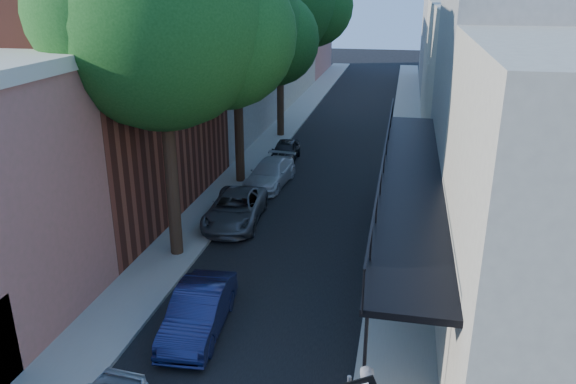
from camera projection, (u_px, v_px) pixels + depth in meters
The scene contains 11 objects.
road_surface at pixel (346, 128), 37.60m from camera, with size 6.00×64.00×0.01m, color black.
sidewalk_left at pixel (287, 125), 38.35m from camera, with size 2.00×64.00×0.12m, color gray.
sidewalk_right at pixel (406, 130), 36.81m from camera, with size 2.00×64.00×0.12m, color gray.
buildings_left at pixel (204, 52), 36.53m from camera, with size 10.10×59.10×12.00m.
buildings_right at pixel (496, 66), 33.87m from camera, with size 9.80×55.00×10.00m.
oak_near at pixel (176, 25), 17.39m from camera, with size 7.48×6.80×11.42m.
oak_mid at pixel (246, 32), 25.00m from camera, with size 6.60×6.00×10.20m.
parked_car_b at pixel (199, 311), 15.38m from camera, with size 1.33×3.82×1.26m, color #141941.
parked_car_c at pixel (235, 209), 22.47m from camera, with size 2.03×4.40×1.22m, color #4E5055.
parked_car_d at pixel (270, 173), 26.74m from camera, with size 1.67×4.11×1.19m, color silver.
parked_car_e at pixel (285, 151), 30.46m from camera, with size 1.33×3.32×1.13m, color black.
Camera 1 is at (3.72, -6.76, 9.04)m, focal length 35.00 mm.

